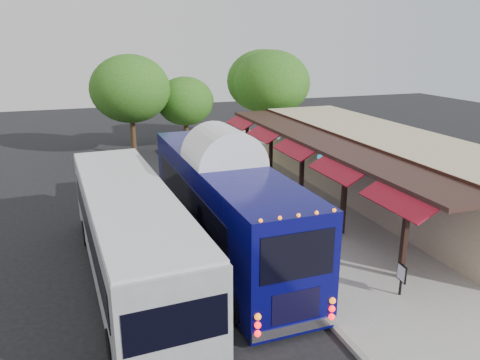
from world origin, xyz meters
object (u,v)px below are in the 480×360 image
object	(u,v)px
city_bus	(130,231)
ped_d	(242,153)
ped_a	(249,200)
ped_c	(249,160)
sign_board	(402,274)
coach_bus	(224,200)
ped_b	(270,198)

from	to	relation	value
city_bus	ped_d	xyz separation A→B (m)	(8.62, 12.68, -0.80)
ped_a	ped_d	xyz separation A→B (m)	(2.80, 8.84, 0.00)
ped_a	ped_c	size ratio (longest dim) A/B	0.96
ped_a	ped_c	distance (m)	7.50
city_bus	sign_board	world-z (taller)	city_bus
coach_bus	ped_c	bearing A→B (deg)	63.11
city_bus	ped_b	world-z (taller)	city_bus
sign_board	ped_c	bearing A→B (deg)	95.47
ped_b	sign_board	size ratio (longest dim) A/B	1.45
ped_c	sign_board	size ratio (longest dim) A/B	1.74
coach_bus	ped_b	xyz separation A→B (m)	(3.31, 3.05, -1.25)
city_bus	ped_b	bearing A→B (deg)	27.81
coach_bus	sign_board	distance (m)	7.10
ped_b	sign_board	world-z (taller)	ped_b
city_bus	sign_board	bearing A→B (deg)	-30.14
city_bus	ped_c	distance (m)	13.79
ped_a	sign_board	world-z (taller)	ped_a
city_bus	ped_b	distance (m)	8.30
city_bus	ped_b	size ratio (longest dim) A/B	8.00
ped_b	ped_d	bearing A→B (deg)	-81.82
ped_b	sign_board	bearing A→B (deg)	116.06
ped_c	coach_bus	bearing A→B (deg)	48.02
city_bus	ped_d	distance (m)	15.36
ped_c	ped_d	distance (m)	1.82
ped_a	ped_b	bearing A→B (deg)	-0.51
city_bus	ped_d	size ratio (longest dim) A/B	6.91
ped_b	ped_a	bearing A→B (deg)	34.99
sign_board	ped_b	bearing A→B (deg)	104.00
coach_bus	sign_board	bearing A→B (deg)	-51.63
coach_bus	ped_a	xyz separation A→B (m)	(2.05, 2.68, -1.13)
coach_bus	ped_b	world-z (taller)	coach_bus
coach_bus	ped_d	size ratio (longest dim) A/B	6.95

